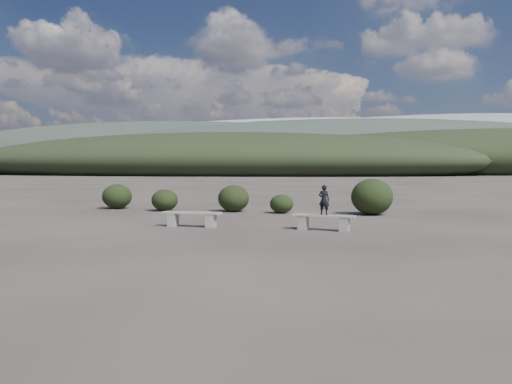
# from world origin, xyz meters

# --- Properties ---
(ground) EXTENTS (1200.00, 1200.00, 0.00)m
(ground) POSITION_xyz_m (0.00, 0.00, 0.00)
(ground) COLOR #2F2824
(ground) RESTS_ON ground
(bench_left) EXTENTS (1.83, 0.47, 0.45)m
(bench_left) POSITION_xyz_m (-2.10, 3.97, 0.28)
(bench_left) COLOR gray
(bench_left) RESTS_ON ground
(bench_right) EXTENTS (1.84, 0.71, 0.45)m
(bench_right) POSITION_xyz_m (1.85, 3.81, 0.27)
(bench_right) COLOR gray
(bench_right) RESTS_ON ground
(seated_person) EXTENTS (0.35, 0.27, 0.86)m
(seated_person) POSITION_xyz_m (1.87, 3.81, 0.88)
(seated_person) COLOR black
(seated_person) RESTS_ON bench_right
(shrub_a) EXTENTS (1.09, 1.09, 0.89)m
(shrub_a) POSITION_xyz_m (-4.82, 8.96, 0.44)
(shrub_a) COLOR black
(shrub_a) RESTS_ON ground
(shrub_b) EXTENTS (1.26, 1.26, 1.08)m
(shrub_b) POSITION_xyz_m (-1.96, 9.09, 0.54)
(shrub_b) COLOR black
(shrub_b) RESTS_ON ground
(shrub_c) EXTENTS (0.92, 0.92, 0.74)m
(shrub_c) POSITION_xyz_m (0.04, 8.74, 0.37)
(shrub_c) COLOR black
(shrub_c) RESTS_ON ground
(shrub_d) EXTENTS (1.56, 1.56, 1.36)m
(shrub_d) POSITION_xyz_m (3.46, 8.72, 0.68)
(shrub_d) COLOR black
(shrub_d) RESTS_ON ground
(shrub_f) EXTENTS (1.26, 1.26, 1.06)m
(shrub_f) POSITION_xyz_m (-7.21, 9.60, 0.53)
(shrub_f) COLOR black
(shrub_f) RESTS_ON ground
(mountain_ridges) EXTENTS (500.00, 400.00, 56.00)m
(mountain_ridges) POSITION_xyz_m (-7.48, 339.06, 10.84)
(mountain_ridges) COLOR black
(mountain_ridges) RESTS_ON ground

